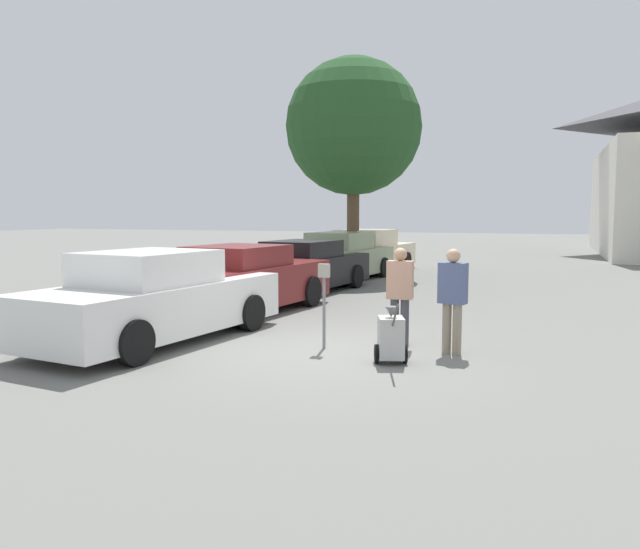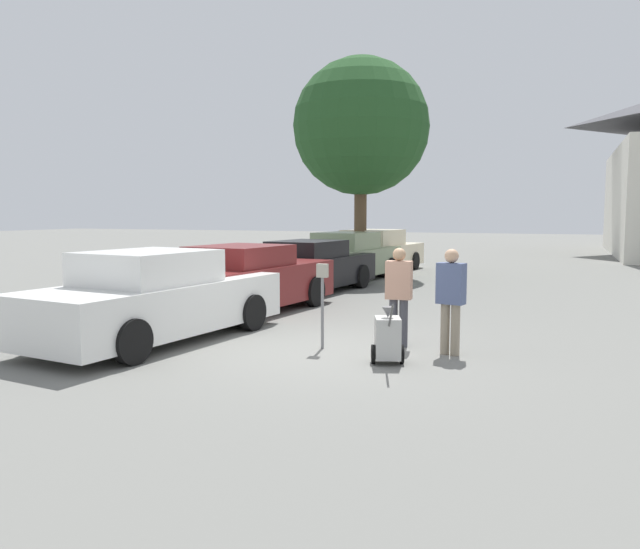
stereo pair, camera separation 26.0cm
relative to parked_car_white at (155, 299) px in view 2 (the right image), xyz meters
name	(u,v)px [view 2 (the right image)]	position (x,y,z in m)	size (l,w,h in m)	color
ground_plane	(326,352)	(3.09, 0.20, -0.72)	(120.00, 120.00, 0.00)	slate
parked_car_white	(155,299)	(0.00, 0.00, 0.00)	(2.54, 5.11, 1.56)	silver
parked_car_maroon	(245,281)	(0.00, 3.26, -0.01)	(2.49, 5.02, 1.50)	maroon
parked_car_black	(310,268)	(0.00, 7.08, -0.04)	(2.39, 5.05, 1.44)	black
parked_car_sage	(348,258)	(0.00, 10.35, 0.01)	(2.37, 4.95, 1.58)	gray
parked_car_cream	(375,253)	(0.00, 13.46, 0.00)	(2.60, 5.49, 1.58)	beige
parking_meter	(322,290)	(2.93, 0.44, 0.24)	(0.18, 0.09, 1.39)	slate
person_worker	(399,291)	(4.05, 1.03, 0.20)	(0.43, 0.24, 1.64)	#3F3F47
person_supervisor	(451,295)	(4.95, 0.73, 0.22)	(0.46, 0.31, 1.66)	gray
equipment_cart	(388,338)	(4.19, -0.17, -0.34)	(0.55, 0.99, 1.00)	#B2B2AD
shade_tree	(361,127)	(-0.20, 12.28, 4.46)	(4.77, 4.77, 7.59)	brown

